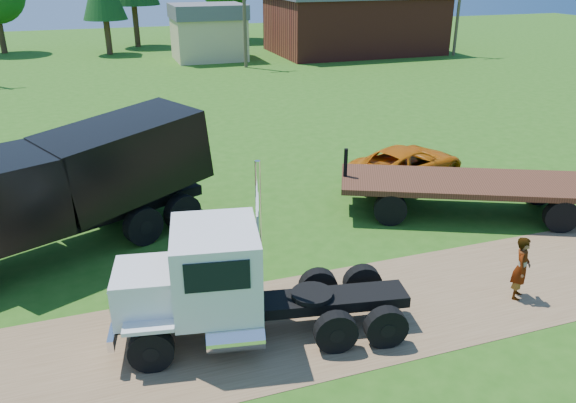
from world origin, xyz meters
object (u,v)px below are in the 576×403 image
object	(u,v)px
black_dump_truck	(77,182)
spectator_a	(521,268)
white_semi_tractor	(220,284)
orange_pickup	(407,164)
flatbed_trailer	(469,188)

from	to	relation	value
black_dump_truck	spectator_a	distance (m)	12.54
black_dump_truck	spectator_a	xyz separation A→B (m)	(10.54, -6.69, -1.23)
white_semi_tractor	black_dump_truck	bearing A→B (deg)	126.74
black_dump_truck	white_semi_tractor	bearing A→B (deg)	-87.85
black_dump_truck	orange_pickup	xyz separation A→B (m)	(12.08, 1.66, -1.38)
orange_pickup	spectator_a	world-z (taller)	spectator_a
white_semi_tractor	flatbed_trailer	bearing A→B (deg)	32.90
white_semi_tractor	spectator_a	size ratio (longest dim) A/B	4.04
white_semi_tractor	flatbed_trailer	size ratio (longest dim) A/B	0.77
white_semi_tractor	flatbed_trailer	xyz separation A→B (m)	(9.50, 4.04, -0.44)
spectator_a	flatbed_trailer	bearing A→B (deg)	23.93
black_dump_truck	flatbed_trailer	size ratio (longest dim) A/B	0.98
orange_pickup	spectator_a	bearing A→B (deg)	148.65
orange_pickup	white_semi_tractor	bearing A→B (deg)	108.48
black_dump_truck	orange_pickup	size ratio (longest dim) A/B	1.71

